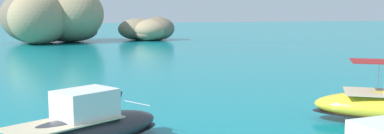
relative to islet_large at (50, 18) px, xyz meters
name	(u,v)px	position (x,y,z in m)	size (l,w,h in m)	color
islet_large	(50,18)	(0.00, 0.00, 0.00)	(22.31, 20.71, 10.15)	#9E8966
islet_small	(149,30)	(18.20, 1.49, -2.44)	(13.12, 12.40, 4.50)	#9E8966
motorboat_charcoal	(79,131)	(2.67, -64.92, -3.58)	(8.49, 6.69, 2.49)	#2D2D33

